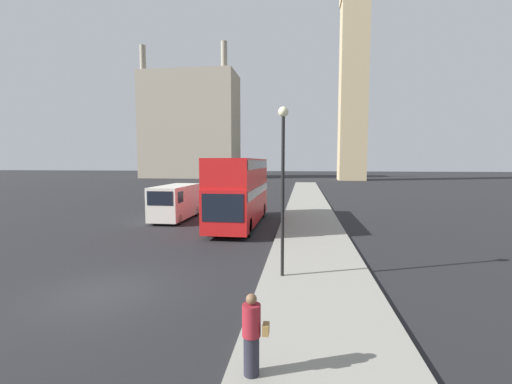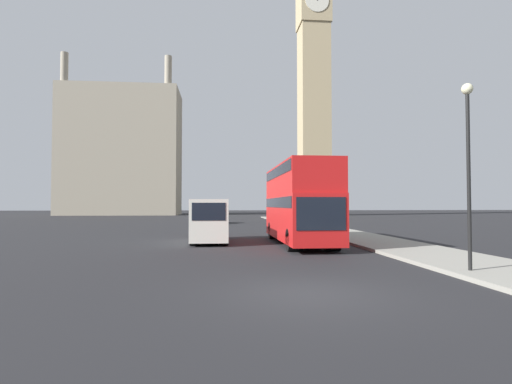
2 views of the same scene
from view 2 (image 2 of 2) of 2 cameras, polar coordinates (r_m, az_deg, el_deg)
The scene contains 7 objects.
ground_plane at distance 10.54m, azimuth 7.39°, elevation -14.12°, with size 300.00×300.00×0.00m, color black.
clock_tower at distance 90.16m, azimuth 8.24°, elevation 17.43°, with size 6.51×6.68×62.27m.
building_block_distant at distance 93.93m, azimuth -18.57°, elevation 5.43°, with size 25.03×12.64×33.94m.
red_double_decker_bus at distance 22.95m, azimuth 6.14°, elevation -1.19°, with size 2.61×10.06×4.47m.
white_van at distance 23.94m, azimuth -6.59°, elevation -3.94°, with size 2.12×5.64×2.54m.
street_lamp at distance 14.65m, azimuth 28.05°, elevation 5.59°, with size 0.36×0.36×6.04m.
parked_sedan at distance 48.67m, azimuth -5.50°, elevation -3.60°, with size 1.76×4.36×1.62m.
Camera 2 is at (-2.23, -10.05, 2.25)m, focal length 28.00 mm.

